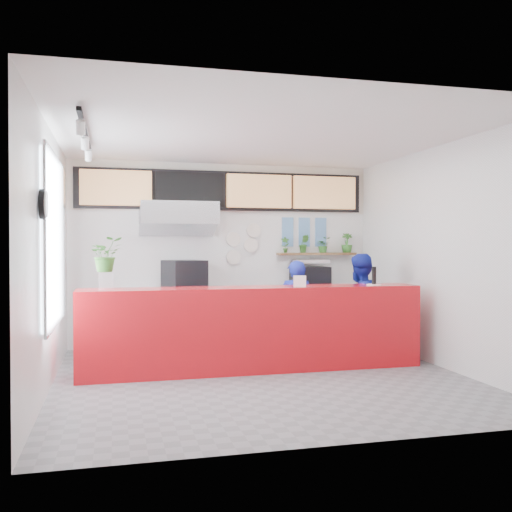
{
  "coord_description": "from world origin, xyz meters",
  "views": [
    {
      "loc": [
        -1.78,
        -6.85,
        1.64
      ],
      "look_at": [
        0.1,
        0.7,
        1.5
      ],
      "focal_mm": 40.0,
      "sensor_mm": 36.0,
      "label": 1
    }
  ],
  "objects_px": {
    "staff_right": "(359,306)",
    "espresso_machine": "(310,278)",
    "staff_center": "(296,310)",
    "panini_oven": "(184,276)",
    "service_counter": "(254,329)",
    "pepper_mill": "(374,275)"
  },
  "relations": [
    {
      "from": "espresso_machine",
      "to": "pepper_mill",
      "type": "bearing_deg",
      "value": -82.28
    },
    {
      "from": "panini_oven",
      "to": "service_counter",
      "type": "bearing_deg",
      "value": -87.43
    },
    {
      "from": "espresso_machine",
      "to": "panini_oven",
      "type": "bearing_deg",
      "value": 179.85
    },
    {
      "from": "staff_center",
      "to": "espresso_machine",
      "type": "bearing_deg",
      "value": -100.67
    },
    {
      "from": "staff_right",
      "to": "espresso_machine",
      "type": "bearing_deg",
      "value": -103.95
    },
    {
      "from": "service_counter",
      "to": "staff_right",
      "type": "height_order",
      "value": "staff_right"
    },
    {
      "from": "pepper_mill",
      "to": "service_counter",
      "type": "bearing_deg",
      "value": 177.09
    },
    {
      "from": "espresso_machine",
      "to": "staff_center",
      "type": "distance_m",
      "value": 1.42
    },
    {
      "from": "service_counter",
      "to": "staff_center",
      "type": "distance_m",
      "value": 0.98
    },
    {
      "from": "service_counter",
      "to": "panini_oven",
      "type": "height_order",
      "value": "panini_oven"
    },
    {
      "from": "espresso_machine",
      "to": "service_counter",
      "type": "bearing_deg",
      "value": -128.18
    },
    {
      "from": "staff_center",
      "to": "staff_right",
      "type": "distance_m",
      "value": 0.94
    },
    {
      "from": "panini_oven",
      "to": "staff_right",
      "type": "distance_m",
      "value": 2.78
    },
    {
      "from": "staff_right",
      "to": "service_counter",
      "type": "bearing_deg",
      "value": -11.18
    },
    {
      "from": "service_counter",
      "to": "staff_center",
      "type": "height_order",
      "value": "staff_center"
    },
    {
      "from": "panini_oven",
      "to": "staff_center",
      "type": "relative_size",
      "value": 0.4
    },
    {
      "from": "pepper_mill",
      "to": "staff_right",
      "type": "bearing_deg",
      "value": 86.26
    },
    {
      "from": "panini_oven",
      "to": "pepper_mill",
      "type": "relative_size",
      "value": 2.38
    },
    {
      "from": "service_counter",
      "to": "panini_oven",
      "type": "relative_size",
      "value": 7.94
    },
    {
      "from": "espresso_machine",
      "to": "staff_right",
      "type": "xyz_separation_m",
      "value": [
        0.3,
        -1.33,
        -0.33
      ]
    },
    {
      "from": "espresso_machine",
      "to": "staff_center",
      "type": "bearing_deg",
      "value": -118.02
    },
    {
      "from": "staff_center",
      "to": "staff_right",
      "type": "bearing_deg",
      "value": -170.44
    }
  ]
}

